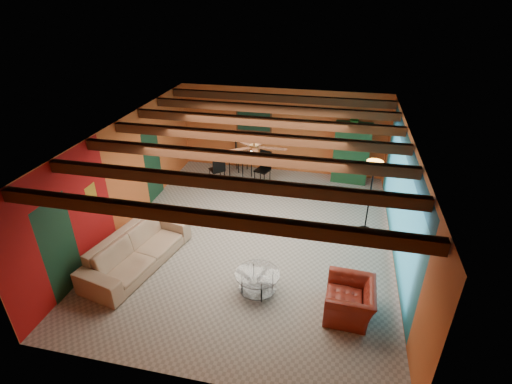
% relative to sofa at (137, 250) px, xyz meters
% --- Properties ---
extents(room, '(6.52, 8.01, 2.71)m').
position_rel_sofa_xyz_m(room, '(2.26, 1.68, 1.98)').
color(room, gray).
rests_on(room, ground).
extents(sofa, '(1.57, 2.79, 0.77)m').
position_rel_sofa_xyz_m(sofa, '(0.00, 0.00, 0.00)').
color(sofa, '#A08267').
rests_on(sofa, ground).
extents(armchair, '(0.91, 1.04, 0.66)m').
position_rel_sofa_xyz_m(armchair, '(4.53, -0.48, -0.06)').
color(armchair, maroon).
rests_on(armchair, ground).
extents(coffee_table, '(1.13, 1.13, 0.46)m').
position_rel_sofa_xyz_m(coffee_table, '(2.73, -0.27, -0.16)').
color(coffee_table, white).
rests_on(coffee_table, ground).
extents(dining_table, '(2.58, 2.58, 1.05)m').
position_rel_sofa_xyz_m(dining_table, '(1.11, 4.70, 0.14)').
color(dining_table, silver).
rests_on(dining_table, ground).
extents(armoire, '(1.05, 0.56, 1.79)m').
position_rel_sofa_xyz_m(armoire, '(4.46, 5.26, 0.51)').
color(armoire, maroon).
rests_on(armoire, ground).
extents(floor_lamp, '(0.43, 0.43, 1.90)m').
position_rel_sofa_xyz_m(floor_lamp, '(4.91, 2.47, 0.56)').
color(floor_lamp, black).
rests_on(floor_lamp, ground).
extents(ceiling_fan, '(1.50, 1.50, 0.44)m').
position_rel_sofa_xyz_m(ceiling_fan, '(2.26, 1.56, 1.98)').
color(ceiling_fan, '#472614').
rests_on(ceiling_fan, ceiling).
extents(painting, '(1.05, 0.03, 0.65)m').
position_rel_sofa_xyz_m(painting, '(1.36, 5.52, 1.27)').
color(painting, black).
rests_on(painting, wall_back).
extents(potted_plant, '(0.47, 0.43, 0.44)m').
position_rel_sofa_xyz_m(potted_plant, '(4.46, 5.26, 1.62)').
color(potted_plant, '#26661E').
rests_on(potted_plant, armoire).
extents(vase, '(0.24, 0.24, 0.20)m').
position_rel_sofa_xyz_m(vase, '(1.11, 4.70, 0.77)').
color(vase, orange).
rests_on(vase, dining_table).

